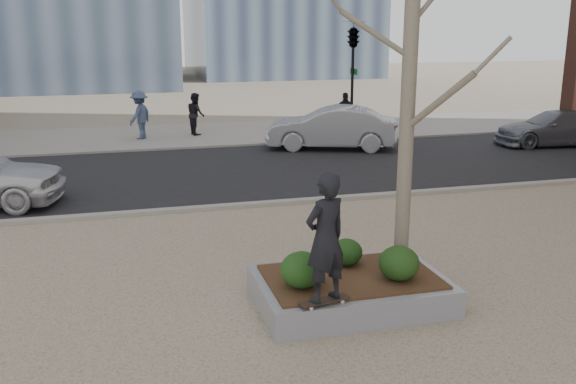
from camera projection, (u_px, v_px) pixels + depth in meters
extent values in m
plane|color=tan|center=(291.00, 311.00, 10.13)|extent=(120.00, 120.00, 0.00)
cube|color=black|center=(203.00, 173.00, 19.46)|extent=(60.00, 8.00, 0.02)
cube|color=gray|center=(179.00, 135.00, 25.99)|extent=(60.00, 6.00, 0.02)
cube|color=gray|center=(350.00, 291.00, 10.33)|extent=(3.00, 2.00, 0.45)
cube|color=#382314|center=(351.00, 277.00, 10.26)|extent=(2.70, 1.70, 0.04)
ellipsoid|color=#183912|center=(302.00, 270.00, 9.74)|extent=(0.66, 0.66, 0.56)
ellipsoid|color=black|center=(346.00, 252.00, 10.65)|extent=(0.53, 0.53, 0.45)
ellipsoid|color=#183611|center=(399.00, 263.00, 10.03)|extent=(0.64, 0.64, 0.55)
imported|color=black|center=(325.00, 238.00, 9.03)|extent=(0.81, 0.68, 1.89)
imported|color=gray|center=(331.00, 128.00, 22.93)|extent=(4.89, 3.08, 1.52)
imported|color=slate|center=(555.00, 128.00, 23.68)|extent=(4.57, 2.37, 1.27)
imported|color=black|center=(196.00, 114.00, 25.88)|extent=(0.76, 0.91, 1.69)
imported|color=#3C4D6D|center=(140.00, 115.00, 24.90)|extent=(1.27, 1.38, 1.86)
imported|color=black|center=(345.00, 113.00, 26.11)|extent=(1.04, 0.59, 1.68)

